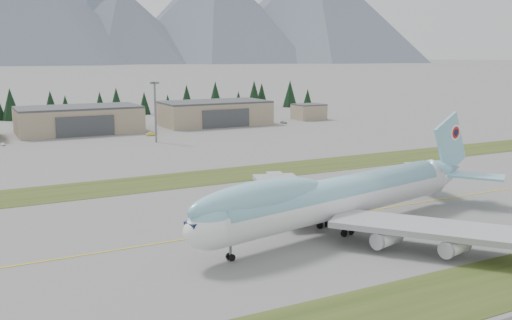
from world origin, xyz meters
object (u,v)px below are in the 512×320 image
hangar_center (79,119)px  service_vehicle_c (284,124)px  boeing_747_freighter (339,196)px  service_vehicle_b (152,136)px  hangar_right (214,113)px  service_vehicle_a (3,146)px

hangar_center → service_vehicle_c: size_ratio=12.80×
boeing_747_freighter → service_vehicle_b: size_ratio=18.21×
boeing_747_freighter → hangar_right: size_ratio=1.53×
service_vehicle_a → hangar_center: bearing=20.7°
hangar_center → service_vehicle_a: 38.52m
hangar_right → service_vehicle_c: bearing=-20.6°
boeing_747_freighter → service_vehicle_b: bearing=75.3°
hangar_center → hangar_right: same height
boeing_747_freighter → service_vehicle_b: 135.63m
service_vehicle_b → service_vehicle_c: (66.86, 11.40, 0.00)m
hangar_center → service_vehicle_b: size_ratio=11.87×
hangar_right → service_vehicle_a: 93.49m
hangar_center → service_vehicle_b: (23.34, -22.75, -5.39)m
service_vehicle_b → service_vehicle_c: bearing=-72.6°
service_vehicle_a → service_vehicle_c: 121.23m
boeing_747_freighter → service_vehicle_a: (-45.94, 135.06, -6.37)m
boeing_747_freighter → hangar_center: size_ratio=1.53×
boeing_747_freighter → hangar_center: boeing_747_freighter is taller
service_vehicle_c → service_vehicle_b: bearing=179.8°
service_vehicle_a → service_vehicle_b: size_ratio=0.76×
service_vehicle_a → service_vehicle_c: (120.67, 11.58, 0.00)m
boeing_747_freighter → service_vehicle_b: (7.87, 135.25, -6.37)m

